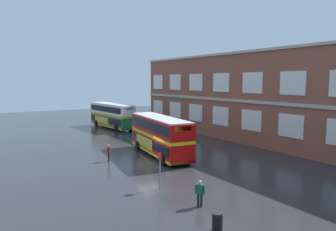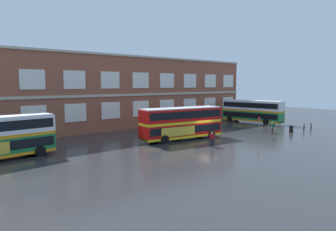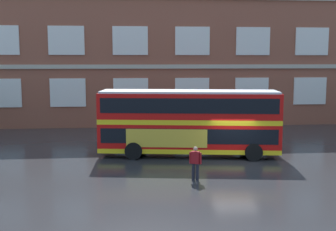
{
  "view_description": "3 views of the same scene",
  "coord_description": "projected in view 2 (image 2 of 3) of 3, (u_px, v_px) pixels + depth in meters",
  "views": [
    {
      "loc": [
        25.58,
        -14.44,
        7.87
      ],
      "look_at": [
        -3.93,
        4.37,
        3.96
      ],
      "focal_mm": 33.62,
      "sensor_mm": 36.0,
      "label": 1
    },
    {
      "loc": [
        -28.72,
        -25.96,
        7.08
      ],
      "look_at": [
        -3.3,
        3.92,
        3.01
      ],
      "focal_mm": 32.87,
      "sensor_mm": 36.0,
      "label": 2
    },
    {
      "loc": [
        -6.11,
        -23.6,
        5.93
      ],
      "look_at": [
        -3.53,
        3.83,
        2.34
      ],
      "focal_mm": 45.6,
      "sensor_mm": 36.0,
      "label": 3
    }
  ],
  "objects": [
    {
      "name": "brick_terminal_building",
      "position": [
        127.0,
        93.0,
        51.67
      ],
      "size": [
        48.98,
        8.19,
        11.47
      ],
      "color": "brown",
      "rests_on": "ground"
    },
    {
      "name": "station_litter_bin",
      "position": [
        291.0,
        129.0,
        44.8
      ],
      "size": [
        0.6,
        0.6,
        1.03
      ],
      "color": "black",
      "rests_on": "ground"
    },
    {
      "name": "ground_plane",
      "position": [
        196.0,
        138.0,
        40.42
      ],
      "size": [
        120.0,
        120.0,
        0.0
      ],
      "primitive_type": "plane",
      "color": "#2B2B2D"
    },
    {
      "name": "double_decker_far",
      "position": [
        252.0,
        111.0,
        55.84
      ],
      "size": [
        3.93,
        11.23,
        4.07
      ],
      "color": "#197038",
      "rests_on": "ground"
    },
    {
      "name": "double_decker_middle",
      "position": [
        182.0,
        123.0,
        38.93
      ],
      "size": [
        11.26,
        4.15,
        4.07
      ],
      "color": "red",
      "rests_on": "ground"
    },
    {
      "name": "safety_bollard_west",
      "position": [
        304.0,
        127.0,
        46.91
      ],
      "size": [
        0.19,
        0.19,
        0.95
      ],
      "color": "black",
      "rests_on": "ground"
    },
    {
      "name": "second_passenger",
      "position": [
        272.0,
        127.0,
        43.74
      ],
      "size": [
        0.55,
        0.49,
        1.7
      ],
      "color": "black",
      "rests_on": "ground"
    },
    {
      "name": "bus_stand_flag",
      "position": [
        259.0,
        125.0,
        40.69
      ],
      "size": [
        0.44,
        0.1,
        2.7
      ],
      "color": "slate",
      "rests_on": "ground"
    },
    {
      "name": "safety_bollard_east",
      "position": [
        311.0,
        126.0,
        47.69
      ],
      "size": [
        0.19,
        0.19,
        0.95
      ],
      "color": "black",
      "rests_on": "ground"
    },
    {
      "name": "waiting_passenger",
      "position": [
        212.0,
        138.0,
        34.57
      ],
      "size": [
        0.62,
        0.38,
        1.7
      ],
      "color": "black",
      "rests_on": "ground"
    }
  ]
}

